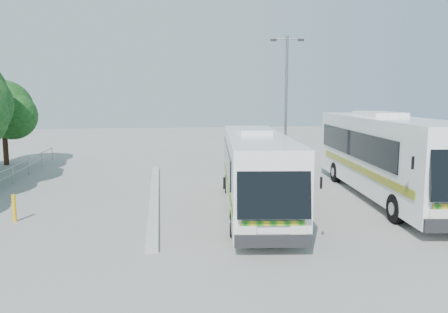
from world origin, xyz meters
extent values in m
plane|color=gray|center=(0.00, 0.00, 0.00)|extent=(100.00, 100.00, 0.00)
cube|color=#B2B2AD|center=(-2.30, 2.00, 0.07)|extent=(0.40, 16.00, 0.15)
cylinder|color=gray|center=(-10.00, 14.00, 0.50)|extent=(0.06, 0.06, 1.00)
cylinder|color=#382314|center=(-12.70, 13.30, 1.39)|extent=(0.36, 0.36, 2.77)
sphere|color=black|center=(-12.70, 13.30, 3.91)|extent=(4.03, 4.03, 4.03)
sphere|color=black|center=(-11.94, 12.80, 3.46)|extent=(3.28, 3.28, 3.28)
cube|color=white|center=(1.96, -1.27, 1.76)|extent=(3.72, 11.45, 2.86)
cube|color=black|center=(1.25, -6.88, 2.11)|extent=(2.19, 0.69, 1.82)
cube|color=black|center=(0.85, -0.57, 2.11)|extent=(1.17, 8.93, 1.03)
cube|color=black|center=(3.21, -0.86, 2.11)|extent=(1.17, 8.93, 1.03)
cube|color=#0E6213|center=(0.74, -1.40, 1.22)|extent=(1.24, 9.67, 0.26)
cylinder|color=black|center=(0.45, -4.76, 0.47)|extent=(0.40, 0.96, 0.94)
cylinder|color=black|center=(2.55, -5.03, 0.47)|extent=(0.40, 0.96, 0.94)
cylinder|color=black|center=(1.30, 2.02, 0.47)|extent=(0.40, 0.96, 0.94)
cylinder|color=black|center=(3.40, 1.76, 0.47)|extent=(0.40, 0.96, 0.94)
cube|color=white|center=(8.52, 0.08, 2.09)|extent=(4.40, 13.60, 3.40)
cube|color=black|center=(7.20, 0.91, 2.50)|extent=(1.36, 10.61, 1.22)
cube|color=black|center=(10.01, 0.57, 2.50)|extent=(1.36, 10.61, 1.22)
cube|color=#0D6114|center=(7.07, -0.08, 1.45)|extent=(1.45, 11.49, 0.31)
cylinder|color=black|center=(6.74, -4.08, 0.56)|extent=(0.47, 1.15, 1.11)
cylinder|color=black|center=(7.74, 3.99, 0.56)|extent=(0.47, 1.15, 1.11)
cylinder|color=black|center=(10.23, 3.68, 0.56)|extent=(0.47, 1.15, 1.11)
cylinder|color=gray|center=(5.99, 8.11, 4.26)|extent=(0.20, 0.20, 8.52)
cylinder|color=gray|center=(5.99, 8.11, 8.30)|extent=(1.69, 0.39, 0.09)
cube|color=black|center=(5.15, 8.27, 8.25)|extent=(0.40, 0.25, 0.13)
cube|color=black|center=(6.83, 7.96, 8.25)|extent=(0.40, 0.25, 0.13)
cylinder|color=#E5A70D|center=(-7.52, -1.77, 0.53)|extent=(0.19, 0.19, 1.05)
camera|label=1|loc=(-1.98, -18.92, 4.70)|focal=35.00mm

